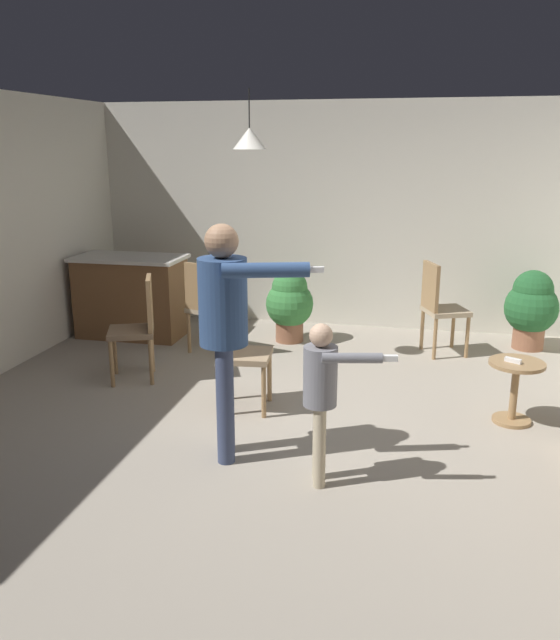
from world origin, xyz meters
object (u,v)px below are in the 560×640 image
Objects in this scene: person_adult at (225,317)px; spare_remote_on_table at (513,360)px; person_child at (322,386)px; dining_chair_by_counter at (207,304)px; dining_chair_near_wall at (138,324)px; potted_plant_by_wall at (531,306)px; dining_chair_centre_back at (237,347)px; potted_plant_corner at (290,302)px; side_table_by_couch at (515,384)px; dining_chair_spare at (440,305)px; kitchen_counter at (131,296)px.

person_adult reaches higher than spare_remote_on_table.
person_child is 2.99m from dining_chair_by_counter.
person_child is 2.56m from dining_chair_near_wall.
person_adult is 1.53× the size of person_child.
person_adult is at bearing -51.53° from dining_chair_by_counter.
person_adult is 1.69× the size of dining_chair_near_wall.
person_child is 1.26× the size of potted_plant_by_wall.
spare_remote_on_table is at bearing 88.47° from dining_chair_centre_back.
potted_plant_by_wall is at bearing 31.38° from dining_chair_by_counter.
dining_chair_centre_back is at bearing -152.76° from person_child.
dining_chair_by_counter is (-1.63, 2.50, -0.14)m from person_child.
dining_chair_by_counter is 1.20× the size of potted_plant_corner.
potted_plant_corner is (-2.23, 1.81, 0.13)m from side_table_by_couch.
side_table_by_couch is 2.15m from potted_plant_by_wall.
spare_remote_on_table is at bearing -4.52° from dining_chair_spare.
dining_chair_by_counter is at bearing -141.71° from potted_plant_corner.
person_adult is at bearing -128.17° from potted_plant_by_wall.
dining_chair_by_counter is at bearing -165.03° from potted_plant_by_wall.
side_table_by_couch is at bearing -116.66° from dining_chair_near_wall.
dining_chair_centre_back is at bearing -139.26° from potted_plant_by_wall.
kitchen_counter is at bearing -141.09° from dining_chair_centre_back.
kitchen_counter reaches higher than potted_plant_by_wall.
person_adult reaches higher than dining_chair_spare.
person_adult is at bearing -87.11° from potted_plant_corner.
dining_chair_by_counter reaches higher than side_table_by_couch.
dining_chair_spare is at bearing 28.02° from dining_chair_by_counter.
kitchen_counter is 0.75× the size of person_adult.
dining_chair_spare is 7.69× the size of spare_remote_on_table.
dining_chair_centre_back is 2.24m from spare_remote_on_table.
dining_chair_near_wall is at bearing -152.61° from person_adult.
dining_chair_near_wall is at bearing -95.86° from dining_chair_by_counter.
spare_remote_on_table is at bearing 100.59° from person_adult.
dining_chair_spare is at bearing 108.86° from side_table_by_couch.
dining_chair_by_counter reaches higher than potted_plant_by_wall.
dining_chair_centre_back reaches higher than kitchen_counter.
dining_chair_by_counter is at bearing -158.31° from dining_chair_centre_back.
potted_plant_corner is at bearing 166.51° from person_adult.
dining_chair_centre_back is 7.69× the size of spare_remote_on_table.
potted_plant_by_wall is at bearing 124.71° from dining_chair_centre_back.
potted_plant_by_wall is at bearing -86.20° from dining_chair_near_wall.
person_child is at bearing -40.41° from dining_chair_by_counter.
dining_chair_centre_back is 2.54m from dining_chair_spare.
dining_chair_spare is (0.80, 3.00, -0.14)m from person_child.
dining_chair_centre_back is (1.11, -0.48, 0.00)m from dining_chair_near_wall.
spare_remote_on_table is at bearing 121.56° from person_child.
dining_chair_near_wall is (-0.38, -0.92, 0.00)m from dining_chair_by_counter.
person_child is 3.10m from dining_chair_spare.
potted_plant_by_wall is at bearing 6.54° from potted_plant_corner.
person_adult is at bearing -50.65° from dining_chair_spare.
spare_remote_on_table is (4.06, -1.65, 0.06)m from kitchen_counter.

